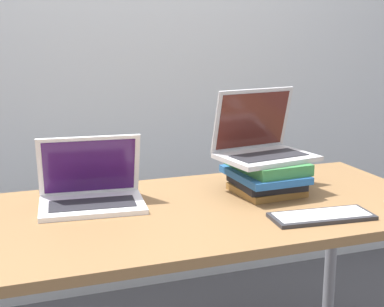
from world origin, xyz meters
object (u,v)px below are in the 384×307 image
object	(u,v)px
laptop_on_books	(262,144)
laptop_left	(91,192)
book_stack	(266,175)
wireless_keyboard	(322,216)

from	to	relation	value
laptop_on_books	laptop_left	bearing A→B (deg)	177.44
laptop_left	laptop_on_books	size ratio (longest dim) A/B	1.00
laptop_left	book_stack	world-z (taller)	laptop_left
wireless_keyboard	laptop_left	bearing A→B (deg)	150.98
book_stack	laptop_on_books	distance (m)	0.11
laptop_left	laptop_on_books	bearing A→B (deg)	-2.56
laptop_on_books	wireless_keyboard	size ratio (longest dim) A/B	1.08
wireless_keyboard	laptop_on_books	bearing A→B (deg)	97.40
wireless_keyboard	book_stack	bearing A→B (deg)	97.38
laptop_left	laptop_on_books	distance (m)	0.61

